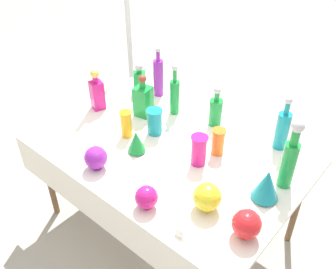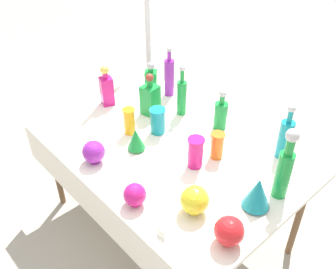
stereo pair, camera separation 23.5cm
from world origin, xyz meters
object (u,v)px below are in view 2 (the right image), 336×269
square_decanter_0 (151,79)px  tall_bottle_0 (221,114)px  square_decanter_2 (107,88)px  fluted_vase_1 (257,193)px  tall_bottle_2 (285,168)px  square_decanter_1 (150,98)px  canopy_pole (148,25)px  round_bowl_3 (229,231)px  tall_bottle_1 (169,76)px  round_bowl_1 (195,200)px  slender_vase_3 (217,145)px  slender_vase_1 (196,152)px  fluted_vase_0 (136,139)px  tall_bottle_3 (182,96)px  slender_vase_0 (129,120)px  round_bowl_0 (135,195)px  tall_bottle_4 (285,137)px  slender_vase_2 (158,120)px  round_bowl_2 (94,152)px

square_decanter_0 → tall_bottle_0: bearing=1.5°
tall_bottle_0 → square_decanter_2: (-0.77, -0.39, 0.02)m
fluted_vase_1 → tall_bottle_2: bearing=79.6°
square_decanter_1 → square_decanter_2: size_ratio=1.01×
canopy_pole → round_bowl_3: bearing=-29.7°
tall_bottle_1 → square_decanter_2: (-0.21, -0.44, -0.03)m
tall_bottle_2 → square_decanter_1: bearing=179.6°
round_bowl_1 → canopy_pole: bearing=147.2°
slender_vase_3 → slender_vase_1: bearing=-101.9°
square_decanter_2 → fluted_vase_0: (0.58, -0.18, -0.05)m
square_decanter_1 → square_decanter_2: (-0.31, -0.16, 0.01)m
tall_bottle_3 → canopy_pole: (-0.92, 0.46, 0.15)m
tall_bottle_2 → slender_vase_0: bearing=-165.9°
square_decanter_2 → round_bowl_0: square_decanter_2 is taller
tall_bottle_4 → round_bowl_0: 0.97m
fluted_vase_1 → square_decanter_0: bearing=163.4°
slender_vase_3 → fluted_vase_1: (0.42, -0.16, 0.01)m
tall_bottle_0 → fluted_vase_0: size_ratio=1.91×
round_bowl_3 → canopy_pole: bearing=150.3°
square_decanter_0 → slender_vase_0: square_decanter_0 is taller
tall_bottle_4 → round_bowl_0: tall_bottle_4 is taller
fluted_vase_0 → round_bowl_3: (0.86, -0.12, -0.00)m
fluted_vase_0 → slender_vase_3: bearing=39.2°
tall_bottle_1 → square_decanter_0: tall_bottle_1 is taller
fluted_vase_1 → round_bowl_3: bearing=-79.6°
slender_vase_0 → slender_vase_1: size_ratio=0.95×
round_bowl_3 → fluted_vase_1: bearing=100.4°
square_decanter_1 → slender_vase_2: 0.24m
tall_bottle_3 → round_bowl_3: 1.16m
tall_bottle_2 → square_decanter_0: bearing=170.7°
tall_bottle_0 → tall_bottle_2: size_ratio=0.66×
tall_bottle_4 → round_bowl_3: (0.20, -0.75, -0.06)m
slender_vase_1 → round_bowl_1: slender_vase_1 is taller
tall_bottle_1 → slender_vase_0: (0.20, -0.54, -0.06)m
slender_vase_3 → square_decanter_1: bearing=178.3°
square_decanter_0 → round_bowl_2: 0.93m
tall_bottle_0 → round_bowl_0: bearing=-79.0°
square_decanter_2 → square_decanter_0: bearing=79.5°
fluted_vase_1 → round_bowl_1: bearing=-126.8°
fluted_vase_0 → slender_vase_0: bearing=154.9°
slender_vase_2 → fluted_vase_0: (0.05, -0.22, -0.02)m
square_decanter_0 → round_bowl_3: 1.53m
tall_bottle_1 → square_decanter_0: (-0.14, -0.07, -0.05)m
slender_vase_3 → square_decanter_2: bearing=-172.0°
tall_bottle_4 → square_decanter_1: bearing=-162.6°
tall_bottle_3 → fluted_vase_0: bearing=-77.7°
slender_vase_0 → round_bowl_2: 0.36m
round_bowl_3 → slender_vase_2: bearing=159.3°
square_decanter_0 → slender_vase_3: size_ratio=1.40×
square_decanter_2 → round_bowl_3: size_ratio=2.01×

